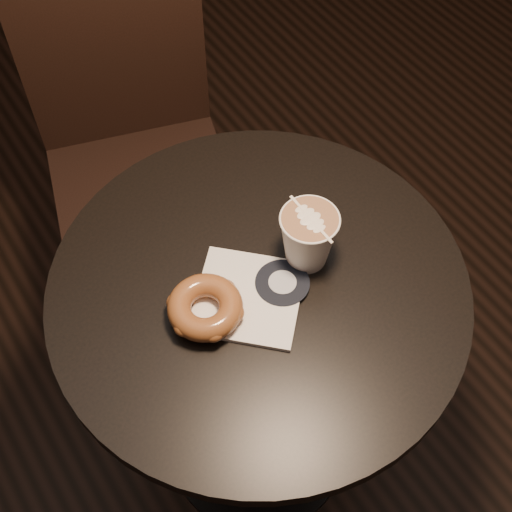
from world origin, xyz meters
name	(u,v)px	position (x,y,z in m)	size (l,w,h in m)	color
cafe_table	(258,341)	(0.00, 0.00, 0.55)	(0.70, 0.70, 0.75)	black
chair	(129,126)	(0.05, 0.61, 0.57)	(0.51, 0.51, 1.02)	black
pastry_bag	(248,297)	(-0.03, -0.01, 0.75)	(0.17, 0.17, 0.01)	white
doughnut	(205,307)	(-0.10, 0.00, 0.78)	(0.12, 0.12, 0.04)	brown
latte_cup	(308,239)	(0.10, 0.00, 0.80)	(0.10, 0.10, 0.11)	white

